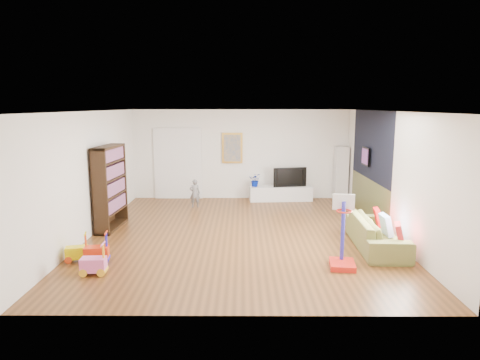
{
  "coord_description": "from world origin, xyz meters",
  "views": [
    {
      "loc": [
        0.05,
        -9.15,
        2.82
      ],
      "look_at": [
        0.0,
        0.4,
        1.15
      ],
      "focal_mm": 32.0,
      "sensor_mm": 36.0,
      "label": 1
    }
  ],
  "objects_px": {
    "media_console": "(281,193)",
    "bookshelf": "(110,187)",
    "sofa": "(377,233)",
    "basketball_hoop": "(344,232)"
  },
  "relations": [
    {
      "from": "sofa",
      "to": "basketball_hoop",
      "type": "distance_m",
      "value": 1.44
    },
    {
      "from": "basketball_hoop",
      "to": "sofa",
      "type": "bearing_deg",
      "value": 56.51
    },
    {
      "from": "media_console",
      "to": "sofa",
      "type": "height_order",
      "value": "sofa"
    },
    {
      "from": "media_console",
      "to": "sofa",
      "type": "bearing_deg",
      "value": -74.14
    },
    {
      "from": "bookshelf",
      "to": "basketball_hoop",
      "type": "height_order",
      "value": "bookshelf"
    },
    {
      "from": "media_console",
      "to": "sofa",
      "type": "distance_m",
      "value": 4.59
    },
    {
      "from": "bookshelf",
      "to": "sofa",
      "type": "relative_size",
      "value": 0.92
    },
    {
      "from": "media_console",
      "to": "sofa",
      "type": "relative_size",
      "value": 0.89
    },
    {
      "from": "media_console",
      "to": "bookshelf",
      "type": "relative_size",
      "value": 0.97
    },
    {
      "from": "bookshelf",
      "to": "basketball_hoop",
      "type": "relative_size",
      "value": 1.49
    }
  ]
}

